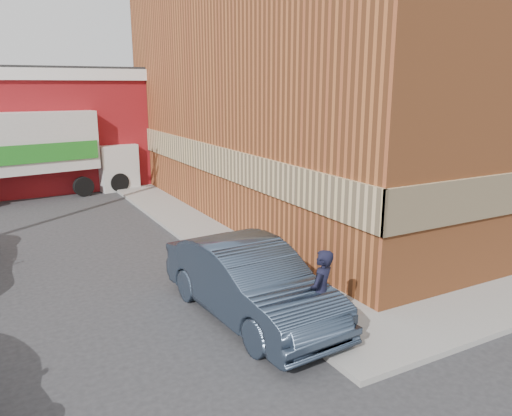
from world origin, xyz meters
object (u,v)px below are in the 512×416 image
man (321,294)px  box_truck (41,148)px  brick_building (364,88)px  sedan (250,282)px

man → box_truck: bearing=-110.5°
brick_building → man: bearing=-133.2°
sedan → box_truck: 15.03m
man → sedan: bearing=-98.0°
box_truck → brick_building: bearing=-39.5°
box_truck → sedan: bearing=-89.1°
sedan → box_truck: box_truck is taller
sedan → brick_building: bearing=34.9°
box_truck → man: bearing=-87.7°
brick_building → box_truck: 13.99m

